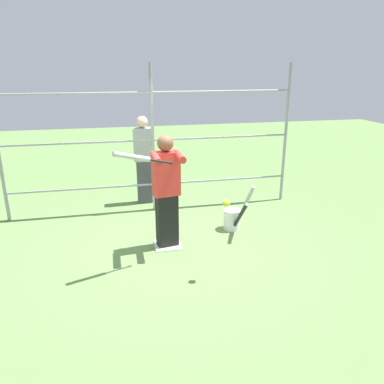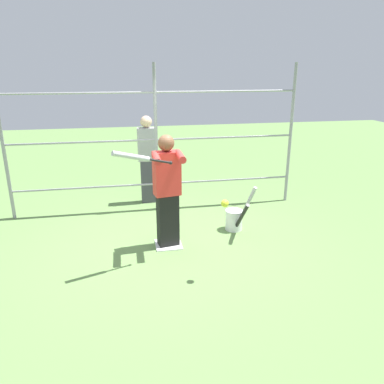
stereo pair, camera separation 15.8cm
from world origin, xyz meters
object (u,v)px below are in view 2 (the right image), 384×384
at_px(bystander_behind_fence, 148,158).
at_px(softball_in_flight, 225,203).
at_px(batter, 167,189).
at_px(baseball_bat_swinging, 136,157).
at_px(bat_bucket, 235,219).

bearing_deg(bystander_behind_fence, softball_in_flight, 103.41).
height_order(batter, baseball_bat_swinging, batter).
distance_m(batter, bystander_behind_fence, 2.06).
distance_m(baseball_bat_swinging, bystander_behind_fence, 2.77).
xyz_separation_m(softball_in_flight, bat_bucket, (-0.59, -1.40, -0.83)).
bearing_deg(softball_in_flight, baseball_bat_swinging, -21.67).
distance_m(batter, bat_bucket, 1.43).
relative_size(softball_in_flight, bystander_behind_fence, 0.06).
bearing_deg(bat_bucket, bystander_behind_fence, -51.79).
xyz_separation_m(baseball_bat_swinging, bat_bucket, (-1.63, -0.99, -1.36)).
height_order(baseball_bat_swinging, bystander_behind_fence, bystander_behind_fence).
distance_m(batter, softball_in_flight, 1.20).
distance_m(baseball_bat_swinging, softball_in_flight, 1.24).
relative_size(baseball_bat_swinging, bat_bucket, 0.91).
xyz_separation_m(baseball_bat_swinging, softball_in_flight, (-1.04, 0.41, -0.53)).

